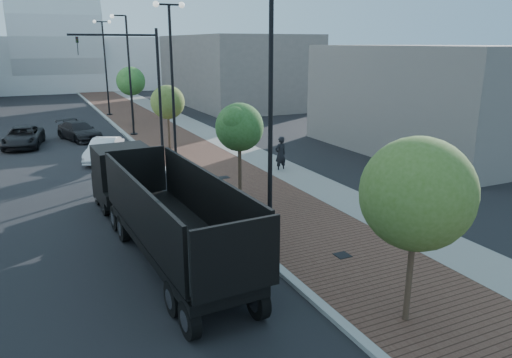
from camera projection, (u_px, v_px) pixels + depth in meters
name	position (u px, v px, depth m)	size (l,w,h in m)	color
sidewalk	(152.00, 122.00, 44.87)	(7.00, 140.00, 0.12)	#4C2D23
concrete_strip	(180.00, 120.00, 45.98)	(2.40, 140.00, 0.13)	slate
curb	(114.00, 124.00, 43.43)	(0.30, 140.00, 0.14)	gray
dump_truck	(144.00, 199.00, 18.59)	(2.97, 13.42, 3.18)	black
white_sedan	(104.00, 150.00, 30.15)	(1.49, 4.28, 1.41)	silver
dark_car_mid	(23.00, 137.00, 34.22)	(2.36, 5.12, 1.42)	black
dark_car_far	(79.00, 131.00, 36.66)	(1.94, 4.78, 1.39)	black
pedestrian	(281.00, 154.00, 27.53)	(0.75, 0.49, 2.05)	black
streetlight_1	(267.00, 129.00, 16.37)	(1.44, 0.56, 9.21)	black
streetlight_2	(173.00, 87.00, 26.72)	(1.72, 0.56, 9.28)	black
streetlight_3	(129.00, 81.00, 37.25)	(1.44, 0.56, 9.21)	black
streetlight_4	(106.00, 67.00, 47.60)	(1.72, 0.56, 9.28)	black
traffic_mast	(144.00, 80.00, 28.92)	(5.09, 0.20, 8.00)	black
tree_0	(418.00, 194.00, 11.85)	(2.84, 2.84, 5.02)	#382619
tree_1	(240.00, 127.00, 21.43)	(2.23, 2.16, 4.64)	#382619
tree_2	(168.00, 102.00, 31.92)	(2.31, 2.24, 4.50)	#382619
tree_3	(131.00, 81.00, 42.21)	(2.52, 2.49, 5.17)	#382619
convention_center	(53.00, 50.00, 80.14)	(50.00, 30.00, 50.00)	#B5BCC0
commercial_block_ne	(234.00, 70.00, 57.63)	(12.00, 22.00, 8.00)	#635C59
commercial_block_e	(433.00, 99.00, 32.49)	(10.00, 16.00, 7.00)	slate
utility_cover_1	(342.00, 255.00, 16.56)	(0.50, 0.50, 0.02)	black
utility_cover_2	(224.00, 177.00, 26.13)	(0.50, 0.50, 0.02)	black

